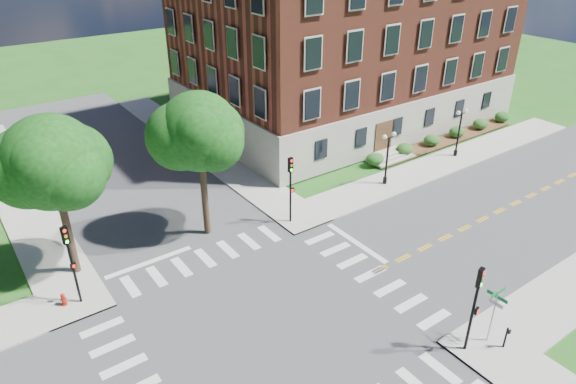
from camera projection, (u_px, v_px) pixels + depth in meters
ground at (270, 324)px, 26.72m from camera, size 160.00×160.00×0.00m
road_ew at (270, 324)px, 26.72m from camera, size 90.00×12.00×0.01m
road_ns at (270, 324)px, 26.72m from camera, size 12.00×90.00×0.01m
sidewalk_ne at (317, 155)px, 45.62m from camera, size 34.00×34.00×0.12m
crosswalk_east at (370, 274)px, 30.43m from camera, size 2.20×10.20×0.02m
stop_bar_east at (356, 243)px, 33.40m from camera, size 0.40×5.50×0.00m
main_building at (346, 36)px, 50.90m from camera, size 30.60×22.40×16.50m
shrub_row at (444, 142)px, 48.34m from camera, size 18.00×2.00×1.30m
tree_c at (52, 163)px, 27.25m from camera, size 5.25×5.25×9.72m
tree_d at (199, 132)px, 31.06m from camera, size 4.95×4.95×9.63m
traffic_signal_se at (476, 299)px, 23.57m from camera, size 0.37×0.43×4.80m
traffic_signal_ne at (291, 182)px, 34.12m from camera, size 0.32×0.35×4.80m
traffic_signal_nw at (70, 255)px, 26.66m from camera, size 0.38×0.45×4.80m
twin_lamp_west at (387, 155)px, 39.52m from camera, size 1.36×0.36×4.23m
twin_lamp_east at (459, 130)px, 44.30m from camera, size 1.36×0.36×4.23m
street_sign_pole at (495, 306)px, 24.50m from camera, size 1.10×1.10×3.10m
push_button_post at (506, 337)px, 24.79m from camera, size 0.14×0.21×1.20m
fire_hydrant at (63, 300)px, 27.70m from camera, size 0.35×0.35×0.75m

